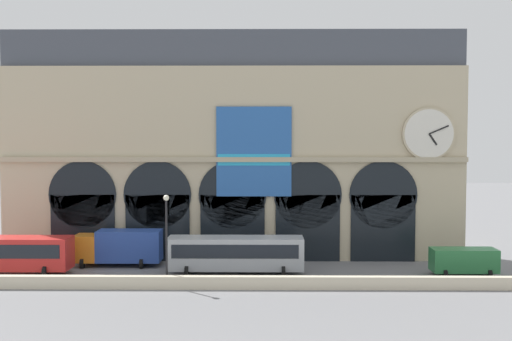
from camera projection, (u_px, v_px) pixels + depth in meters
name	position (u px, v px, depth m)	size (l,w,h in m)	color
ground_plane	(230.00, 273.00, 49.65)	(200.00, 200.00, 0.00)	slate
quay_parapet_wall	(226.00, 282.00, 44.52)	(90.00, 0.70, 0.95)	beige
station_building	(234.00, 149.00, 56.17)	(42.10, 4.59, 20.95)	#BCAD8C
bus_west	(3.00, 253.00, 48.93)	(11.00, 3.25, 3.10)	red
box_truck_midwest	(119.00, 246.00, 52.46)	(7.50, 2.91, 3.12)	orange
bus_center	(236.00, 253.00, 48.97)	(11.00, 3.25, 3.10)	#ADB2B7
van_east	(464.00, 260.00, 48.79)	(5.20, 2.48, 2.20)	#2D7A42
street_lamp_quayside	(166.00, 228.00, 45.15)	(0.44, 0.44, 6.90)	black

